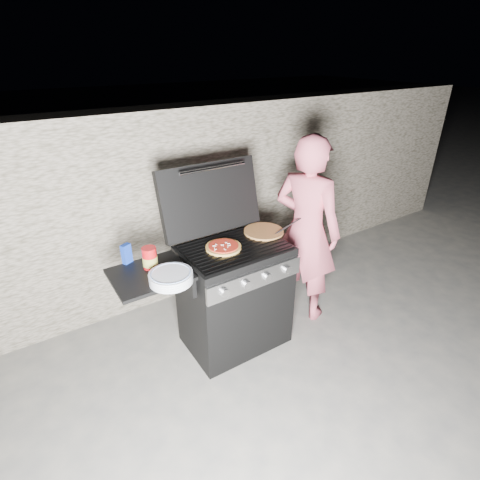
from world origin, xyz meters
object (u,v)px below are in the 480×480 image
sauce_jar (150,258)px  person (306,231)px  gas_grill (208,306)px  pizza_topped (223,247)px

sauce_jar → person: person is taller
gas_grill → person: person is taller
gas_grill → sauce_jar: bearing=170.5°
person → sauce_jar: bearing=66.7°
pizza_topped → person: (0.83, 0.01, -0.09)m
gas_grill → person: 1.07m
gas_grill → sauce_jar: size_ratio=8.80×
sauce_jar → pizza_topped: bearing=-5.1°
gas_grill → person: size_ratio=0.80×
sauce_jar → gas_grill: bearing=-9.5°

